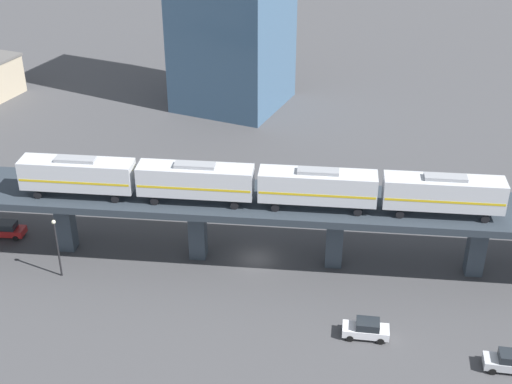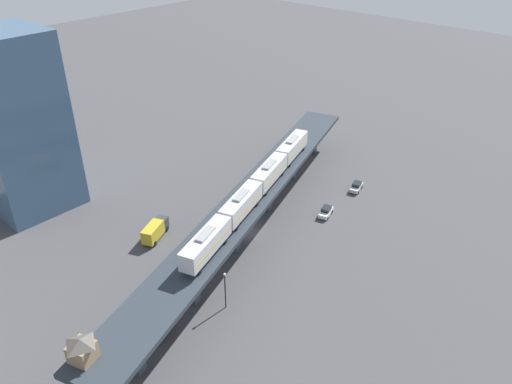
# 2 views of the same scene
# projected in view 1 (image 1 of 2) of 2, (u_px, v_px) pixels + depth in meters

# --- Properties ---
(ground_plane) EXTENTS (400.00, 400.00, 0.00)m
(ground_plane) POSITION_uv_depth(u_px,v_px,m) (256.00, 259.00, 79.25)
(ground_plane) COLOR #424244
(elevated_viaduct) EXTENTS (36.18, 90.15, 7.80)m
(elevated_viaduct) POSITION_uv_depth(u_px,v_px,m) (258.00, 207.00, 76.00)
(elevated_viaduct) COLOR #283039
(elevated_viaduct) RESTS_ON ground
(subway_train) EXTENTS (17.92, 48.26, 4.45)m
(subway_train) POSITION_uv_depth(u_px,v_px,m) (256.00, 183.00, 73.03)
(subway_train) COLOR silver
(subway_train) RESTS_ON elevated_viaduct
(street_car_white) EXTENTS (2.93, 4.72, 1.89)m
(street_car_white) POSITION_uv_depth(u_px,v_px,m) (366.00, 329.00, 67.31)
(street_car_white) COLOR silver
(street_car_white) RESTS_ON ground
(street_car_silver) EXTENTS (2.85, 4.71, 1.89)m
(street_car_silver) POSITION_uv_depth(u_px,v_px,m) (509.00, 362.00, 63.40)
(street_car_silver) COLOR #B7BABF
(street_car_silver) RESTS_ON ground
(street_car_red) EXTENTS (3.10, 4.74, 1.89)m
(street_car_red) POSITION_uv_depth(u_px,v_px,m) (6.00, 229.00, 82.96)
(street_car_red) COLOR #AD1E1E
(street_car_red) RESTS_ON ground
(delivery_truck) EXTENTS (5.03, 7.49, 3.20)m
(delivery_truck) POSITION_uv_depth(u_px,v_px,m) (200.00, 177.00, 92.79)
(delivery_truck) COLOR #333338
(delivery_truck) RESTS_ON ground
(street_lamp) EXTENTS (0.44, 0.44, 6.94)m
(street_lamp) POSITION_uv_depth(u_px,v_px,m) (57.00, 243.00, 74.54)
(street_lamp) COLOR black
(street_lamp) RESTS_ON ground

